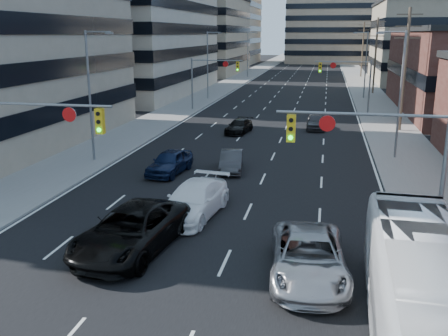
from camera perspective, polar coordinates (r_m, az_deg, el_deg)
The scene contains 27 objects.
road_surface at distance 142.13m, azimuth 9.53°, elevation 11.42°, with size 18.00×300.00×0.02m, color black.
sidewalk_left at distance 143.03m, azimuth 4.83°, elevation 11.62°, with size 5.00×300.00×0.15m, color slate.
sidewalk_right at distance 142.16m, azimuth 14.26°, elevation 11.20°, with size 5.00×300.00×0.15m, color slate.
office_left_far at distance 115.56m, azimuth -3.30°, elevation 14.75°, with size 20.00×30.00×16.00m, color gray.
office_right_far at distance 101.68m, azimuth 23.28°, elevation 12.96°, with size 22.00×28.00×14.00m, color gray.
bg_block_left at distance 155.39m, azimuth -0.90°, elevation 15.61°, with size 24.00×24.00×20.00m, color #ADA089.
bg_block_right at distance 144.26m, azimuth 22.77°, elevation 12.92°, with size 22.00×22.00×12.00m, color gray.
signal_near_left at distance 23.99m, azimuth -21.14°, elevation 3.34°, with size 6.59×0.33×6.00m.
signal_near_right at distance 20.36m, azimuth 17.05°, elevation 1.74°, with size 6.59×0.33×6.00m.
signal_far_left at distance 58.42m, azimuth -1.46°, elevation 10.73°, with size 6.09×0.33×6.00m.
signal_far_right at distance 56.98m, azimuth 14.03°, elevation 10.18°, with size 6.09×0.33×6.00m.
utility_pole_block at distance 48.34m, azimuth 19.97°, elevation 10.68°, with size 2.20×0.28×11.00m.
utility_pole_midblock at distance 78.11m, azimuth 16.93°, elevation 12.31°, with size 2.20×0.28×11.00m.
utility_pole_distant at distance 108.01m, azimuth 15.56°, elevation 13.03°, with size 2.20×0.28×11.00m.
streetlight_left_near at distance 35.64m, azimuth -14.90°, elevation 8.60°, with size 2.03×0.22×9.00m.
streetlight_left_mid at distance 68.69m, azimuth -1.76°, elevation 12.02°, with size 2.03×0.22×9.00m.
streetlight_left_far at distance 103.04m, azimuth 2.82°, elevation 13.06°, with size 2.03×0.22×9.00m.
streetlight_right_near at distance 37.28m, azimuth 19.32°, elevation 8.53°, with size 2.03×0.22×9.00m.
streetlight_right_far at distance 72.03m, azimuth 15.79°, elevation 11.62°, with size 2.03×0.22×9.00m.
black_pickup at distance 21.18m, azimuth -10.54°, elevation -7.03°, with size 3.04×6.59×1.83m, color black.
white_van at distance 24.77m, azimuth -3.48°, elevation -3.69°, with size 2.32×5.70×1.65m, color white.
silver_suv at distance 18.97m, azimuth 9.63°, elevation -9.99°, with size 2.75×5.96×1.66m, color #9D9DA1.
transit_bus at distance 15.47m, azimuth 21.94°, elevation -13.77°, with size 2.72×11.64×3.24m, color silver.
sedan_blue at distance 32.38m, azimuth -6.22°, elevation 0.68°, with size 1.82×4.52×1.54m, color #0C1632.
sedan_grey_center at distance 32.86m, azimuth 0.84°, elevation 0.81°, with size 1.42×4.06×1.34m, color #2D2D2F.
sedan_black_far at distance 45.45m, azimuth 1.73°, elevation 4.77°, with size 1.73×4.26×1.24m, color black.
sedan_grey_right at distance 48.11m, azimuth 10.44°, elevation 5.25°, with size 1.74×4.33×1.47m, color #333336.
Camera 1 is at (5.40, -11.76, 8.83)m, focal length 40.00 mm.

